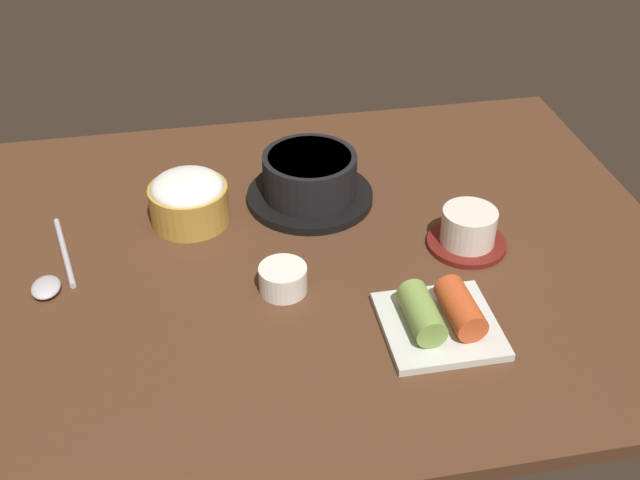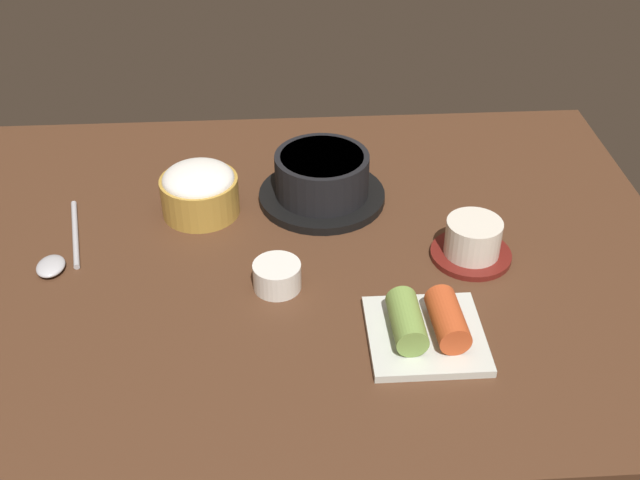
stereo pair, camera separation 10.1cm
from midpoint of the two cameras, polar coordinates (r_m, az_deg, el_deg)
name	(u,v)px [view 1 (the left image)]	position (r cm, az deg, el deg)	size (l,w,h in cm)	color
dining_table	(303,257)	(104.77, -4.04, -1.35)	(100.00, 76.00, 2.00)	#4C2D1C
stone_pot	(310,179)	(112.39, -3.33, 4.35)	(18.33, 18.33, 7.36)	black
rice_bowl	(189,198)	(110.07, -12.17, 2.91)	(10.96, 10.96, 7.37)	#B78C38
tea_cup_with_saucer	(468,230)	(104.36, 8.06, 0.61)	(10.62, 10.62, 5.57)	maroon
banchan_cup_center	(283,278)	(96.88, -5.70, -2.91)	(6.02, 6.02, 3.49)	white
kimchi_plate	(440,317)	(91.47, 5.64, -5.76)	(13.38, 13.38, 4.72)	silver
spoon	(52,275)	(106.25, -21.57, -2.53)	(5.44, 17.57, 1.35)	#B7B7BC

